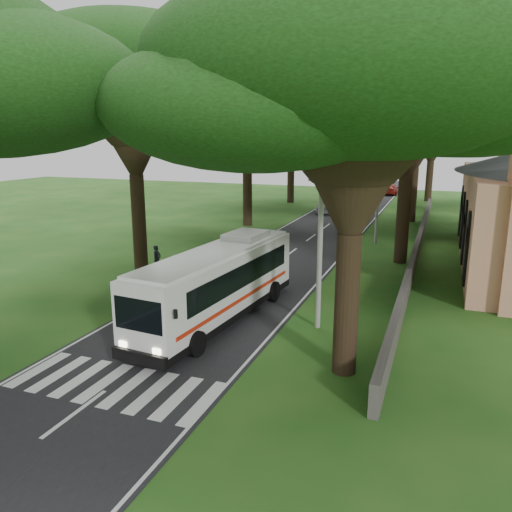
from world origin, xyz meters
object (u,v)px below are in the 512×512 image
pole_near (320,239)px  coach_bus (219,282)px  distant_car_c (391,189)px  distant_car_b (351,192)px  distant_car_a (325,207)px  pole_mid (378,192)px  pole_far (400,175)px  pedestrian (157,259)px

pole_near → coach_bus: bearing=-171.5°
pole_near → distant_car_c: pole_near is taller
distant_car_b → distant_car_c: distant_car_b is taller
distant_car_a → distant_car_c: distant_car_c is taller
pole_mid → coach_bus: bearing=-102.8°
pole_far → distant_car_a: pole_far is taller
distant_car_a → distant_car_b: (0.12, 15.94, 0.03)m
coach_bus → distant_car_c: 56.60m
pole_near → pole_mid: bearing=90.0°
distant_car_b → distant_car_c: bearing=61.4°
distant_car_a → pedestrian: size_ratio=2.34×
pole_near → distant_car_c: (-2.50, 55.85, -3.41)m
distant_car_c → pedestrian: pedestrian is taller
pole_mid → pole_near: bearing=-90.0°
distant_car_b → pole_far: bearing=-40.7°
pole_near → distant_car_a: pole_near is taller
pole_near → distant_car_c: 56.01m
pole_far → distant_car_c: bearing=99.0°
pole_near → distant_car_a: size_ratio=1.87×
distant_car_b → pedestrian: pedestrian is taller
pedestrian → pole_near: bearing=-109.0°
distant_car_c → pole_far: bearing=100.6°
distant_car_b → coach_bus: bearing=-73.5°
pole_near → distant_car_c: size_ratio=1.56×
pole_near → pole_far: bearing=90.0°
pole_mid → distant_car_b: size_ratio=1.74×
pole_mid → distant_car_b: (-7.48, 30.32, -3.39)m
coach_bus → distant_car_c: size_ratio=2.35×
distant_car_c → pedestrian: size_ratio=2.81×
coach_bus → pedestrian: (-7.27, 6.21, -0.97)m
pole_far → pedestrian: (-11.96, -34.49, -3.27)m
pole_near → distant_car_c: bearing=92.6°
pole_near → pole_far: 40.00m
coach_bus → distant_car_a: coach_bus is taller
pole_near → pedestrian: bearing=155.3°
pole_near → distant_car_b: pole_near is taller
pole_mid → distant_car_c: bearing=94.0°
coach_bus → pedestrian: bearing=144.6°
coach_bus → distant_car_b: 51.10m
pole_far → distant_car_b: (-7.48, 10.32, -3.39)m
pole_far → pedestrian: 36.65m
pole_far → distant_car_c: pole_far is taller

